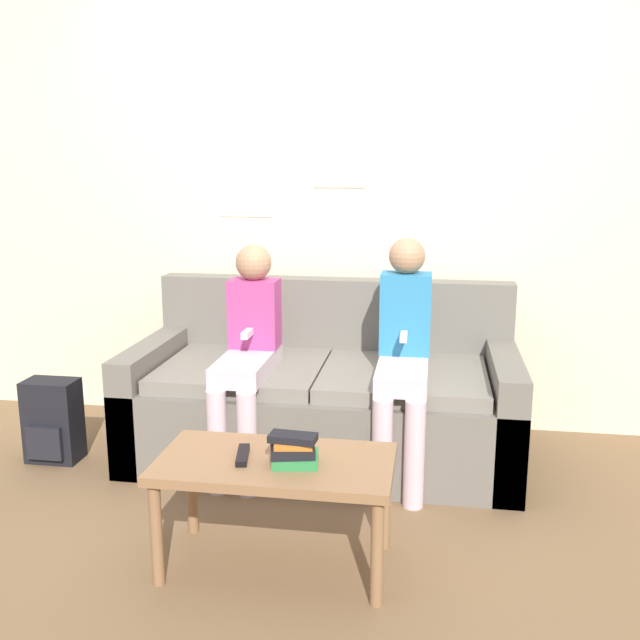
# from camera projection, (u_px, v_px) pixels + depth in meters

# --- Properties ---
(ground_plane) EXTENTS (10.00, 10.00, 0.00)m
(ground_plane) POSITION_uv_depth(u_px,v_px,m) (305.00, 504.00, 3.16)
(ground_plane) COLOR brown
(wall_back) EXTENTS (8.00, 0.06, 2.60)m
(wall_back) POSITION_uv_depth(u_px,v_px,m) (339.00, 196.00, 3.96)
(wall_back) COLOR beige
(wall_back) RESTS_ON ground_plane
(couch) EXTENTS (1.92, 0.91, 0.86)m
(couch) POSITION_uv_depth(u_px,v_px,m) (324.00, 401.00, 3.65)
(couch) COLOR #6B665B
(couch) RESTS_ON ground_plane
(coffee_table) EXTENTS (0.86, 0.46, 0.42)m
(coffee_table) POSITION_uv_depth(u_px,v_px,m) (275.00, 473.00, 2.60)
(coffee_table) COLOR #8E6642
(coffee_table) RESTS_ON ground_plane
(person_left) EXTENTS (0.24, 0.61, 1.09)m
(person_left) POSITION_uv_depth(u_px,v_px,m) (248.00, 347.00, 3.43)
(person_left) COLOR silver
(person_left) RESTS_ON ground_plane
(person_right) EXTENTS (0.24, 0.61, 1.14)m
(person_right) POSITION_uv_depth(u_px,v_px,m) (403.00, 349.00, 3.31)
(person_right) COLOR silver
(person_right) RESTS_ON ground_plane
(tv_remote) EXTENTS (0.07, 0.17, 0.02)m
(tv_remote) POSITION_uv_depth(u_px,v_px,m) (243.00, 455.00, 2.60)
(tv_remote) COLOR black
(tv_remote) RESTS_ON coffee_table
(book_stack) EXTENTS (0.19, 0.17, 0.12)m
(book_stack) POSITION_uv_depth(u_px,v_px,m) (294.00, 451.00, 2.54)
(book_stack) COLOR #2D8442
(book_stack) RESTS_ON coffee_table
(backpack) EXTENTS (0.26, 0.19, 0.42)m
(backpack) POSITION_uv_depth(u_px,v_px,m) (53.00, 421.00, 3.59)
(backpack) COLOR black
(backpack) RESTS_ON ground_plane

